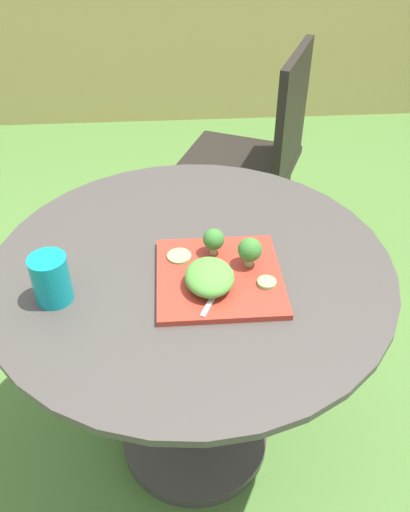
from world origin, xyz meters
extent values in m
plane|color=#4C7533|center=(0.00, 0.00, 0.00)|extent=(12.00, 12.00, 0.00)
cube|color=tan|center=(0.00, 2.42, 0.63)|extent=(8.00, 0.08, 1.25)
cylinder|color=#423D38|center=(0.00, 0.00, 0.70)|extent=(0.91, 0.91, 0.02)
cylinder|color=#423D38|center=(0.00, 0.00, 0.37)|extent=(0.06, 0.06, 0.65)
cylinder|color=#423D38|center=(0.00, 0.00, 0.02)|extent=(0.44, 0.44, 0.04)
cube|color=black|center=(0.23, 0.95, 0.43)|extent=(0.58, 0.58, 0.03)
cube|color=black|center=(0.41, 0.87, 0.68)|extent=(0.20, 0.39, 0.45)
cylinder|color=black|center=(0.14, 1.19, 0.22)|extent=(0.02, 0.02, 0.43)
cylinder|color=black|center=(-0.01, 0.86, 0.22)|extent=(0.02, 0.02, 0.43)
cylinder|color=black|center=(0.47, 1.04, 0.22)|extent=(0.02, 0.02, 0.43)
cylinder|color=black|center=(0.32, 0.71, 0.22)|extent=(0.02, 0.02, 0.43)
cube|color=#AD3323|center=(0.06, -0.07, 0.72)|extent=(0.27, 0.27, 0.01)
cylinder|color=#0F8C93|center=(-0.29, -0.10, 0.76)|extent=(0.08, 0.08, 0.11)
cylinder|color=#0D777D|center=(-0.29, -0.10, 0.75)|extent=(0.07, 0.07, 0.07)
cube|color=silver|center=(0.04, -0.14, 0.73)|extent=(0.06, 0.10, 0.00)
cube|color=silver|center=(0.07, -0.07, 0.73)|extent=(0.04, 0.05, 0.00)
ellipsoid|color=#519338|center=(0.03, -0.10, 0.75)|extent=(0.10, 0.12, 0.05)
cylinder|color=#99B770|center=(0.13, -0.04, 0.73)|extent=(0.02, 0.02, 0.02)
sphere|color=#38752D|center=(0.13, -0.04, 0.76)|extent=(0.05, 0.05, 0.05)
cylinder|color=#99B770|center=(0.05, 0.01, 0.73)|extent=(0.02, 0.02, 0.02)
sphere|color=#38752D|center=(0.05, 0.01, 0.76)|extent=(0.05, 0.05, 0.05)
cylinder|color=#8EB766|center=(0.15, -0.11, 0.73)|extent=(0.04, 0.04, 0.01)
cylinder|color=#8EB766|center=(-0.03, 0.00, 0.73)|extent=(0.05, 0.05, 0.01)
camera|label=1|loc=(-0.03, -0.92, 1.46)|focal=36.72mm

